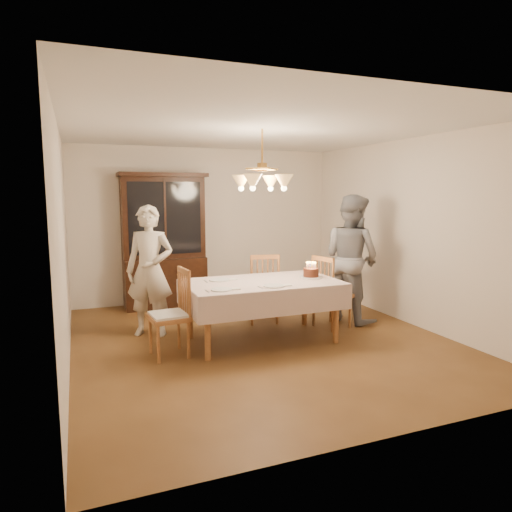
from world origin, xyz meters
name	(u,v)px	position (x,y,z in m)	size (l,w,h in m)	color
ground	(262,340)	(0.00, 0.00, 0.00)	(5.00, 5.00, 0.00)	#583619
room_shell	(262,215)	(0.00, 0.00, 1.58)	(5.00, 5.00, 5.00)	white
dining_table	(262,287)	(0.00, 0.00, 0.68)	(1.90, 1.10, 0.76)	brown
china_hutch	(164,243)	(-0.80, 2.25, 1.04)	(1.38, 0.54, 2.16)	black
chair_far_side	(263,292)	(0.33, 0.78, 0.44)	(0.52, 0.51, 1.00)	brown
chair_left_end	(169,317)	(-1.18, -0.12, 0.45)	(0.46, 0.48, 1.00)	brown
chair_right_end	(331,296)	(1.11, 0.19, 0.44)	(0.52, 0.53, 1.00)	brown
elderly_woman	(150,271)	(-1.25, 0.76, 0.85)	(0.62, 0.41, 1.70)	beige
adult_in_grey	(351,258)	(1.56, 0.40, 0.91)	(0.89, 0.69, 1.82)	slate
birthday_cake	(311,273)	(0.69, 0.00, 0.81)	(0.30, 0.30, 0.20)	white
place_setting_near_left	(223,290)	(-0.61, -0.32, 0.77)	(0.39, 0.24, 0.02)	white
place_setting_near_right	(275,286)	(0.02, -0.35, 0.77)	(0.39, 0.24, 0.02)	white
place_setting_far_left	(220,280)	(-0.46, 0.24, 0.77)	(0.41, 0.26, 0.02)	white
chandelier	(262,182)	(0.00, 0.00, 1.98)	(0.62, 0.62, 0.73)	#BF8C3F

